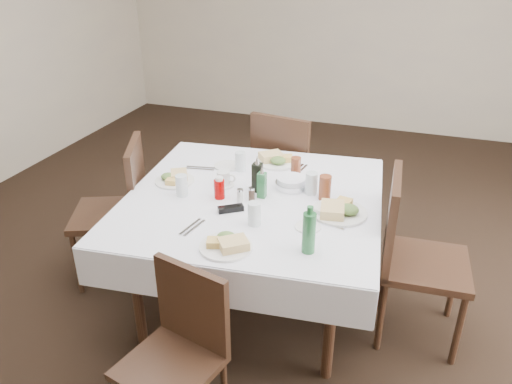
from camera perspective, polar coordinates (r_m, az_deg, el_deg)
ground_plane at (r=3.44m, az=2.00°, el=-10.93°), size 7.00×7.00×0.00m
room_shell at (r=2.75m, az=2.59°, el=18.51°), size 6.04×7.04×2.80m
dining_table at (r=2.97m, az=-0.35°, el=-1.71°), size 1.62×1.62×0.76m
chair_north at (r=3.85m, az=3.38°, el=3.10°), size 0.53×0.53×0.98m
chair_south at (r=2.38m, az=-8.65°, el=-16.73°), size 0.48×0.48×0.84m
chair_east at (r=2.92m, az=17.12°, el=-6.23°), size 0.50×0.50×1.00m
chair_west at (r=3.41m, az=-15.09°, el=-1.23°), size 0.60×0.60×0.97m
meal_north at (r=3.37m, az=2.35°, el=3.72°), size 0.28×0.28×0.06m
meal_south at (r=2.45m, az=-3.30°, el=-5.93°), size 0.26×0.26×0.06m
meal_east at (r=2.77m, az=9.47°, el=-2.08°), size 0.31×0.31×0.07m
meal_west at (r=3.15m, az=-9.28°, el=1.56°), size 0.24×0.24×0.05m
side_plate_a at (r=3.32m, az=-3.28°, el=2.99°), size 0.18×0.18×0.01m
side_plate_b at (r=2.63m, az=5.94°, el=-3.97°), size 0.14×0.14×0.01m
water_n at (r=3.24m, az=-1.81°, el=3.51°), size 0.07×0.07×0.13m
water_s at (r=2.62m, az=-0.19°, el=-2.50°), size 0.07×0.07×0.13m
water_e at (r=2.95m, az=6.36°, el=0.99°), size 0.07×0.07×0.13m
water_w at (r=2.95m, az=-8.50°, el=0.73°), size 0.07×0.07×0.13m
iced_tea_a at (r=3.16m, az=4.57°, el=2.85°), size 0.06×0.06×0.13m
iced_tea_b at (r=2.90m, az=7.89°, el=0.50°), size 0.07×0.07×0.15m
bread_basket at (r=3.03m, az=4.06°, el=1.06°), size 0.20×0.20×0.06m
oil_cruet_dark at (r=2.95m, az=0.15°, el=1.82°), size 0.05×0.05×0.23m
oil_cruet_green at (r=2.89m, az=0.68°, el=0.92°), size 0.05×0.05×0.20m
ketchup_bottle at (r=2.89m, az=-4.21°, el=0.44°), size 0.06×0.06×0.13m
salt_shaker at (r=2.85m, az=-1.83°, el=-0.41°), size 0.04×0.04×0.08m
pepper_shaker at (r=2.87m, az=-0.50°, el=-0.22°), size 0.04×0.04×0.08m
coffee_mug at (r=3.05m, az=-3.71°, el=1.46°), size 0.14×0.13×0.09m
sunglasses at (r=2.77m, az=-2.91°, el=-1.92°), size 0.14×0.12×0.03m
green_bottle at (r=2.39m, az=6.07°, el=-4.58°), size 0.06×0.06×0.25m
sugar_caddy at (r=2.74m, az=7.39°, el=-2.33°), size 0.09×0.08×0.04m
cutlery_n at (r=3.28m, az=5.00°, el=2.55°), size 0.07×0.19×0.01m
cutlery_s at (r=2.63m, az=-7.28°, el=-4.05°), size 0.08×0.19×0.01m
cutlery_e at (r=2.67m, az=8.41°, el=-3.65°), size 0.18×0.08×0.01m
cutlery_w at (r=3.30m, az=-6.38°, el=2.68°), size 0.20×0.08×0.01m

